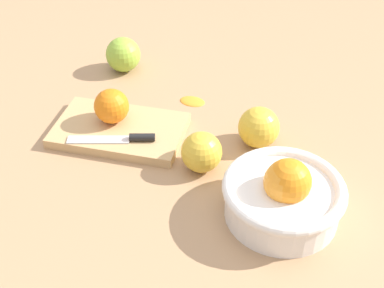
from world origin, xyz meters
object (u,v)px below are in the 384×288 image
(bowl, at_px, (284,195))
(apple_front_left, at_px, (259,127))
(orange_on_board, at_px, (112,106))
(knife, at_px, (123,138))
(apple_back_left, at_px, (202,152))
(apple_front_right, at_px, (123,55))
(cutting_board, at_px, (119,131))

(bowl, relative_size, apple_front_left, 2.52)
(orange_on_board, xyz_separation_m, knife, (-0.04, 0.05, -0.03))
(knife, relative_size, apple_back_left, 2.17)
(bowl, height_order, apple_back_left, bowl)
(apple_back_left, height_order, apple_front_left, apple_front_left)
(knife, height_order, apple_back_left, apple_back_left)
(knife, relative_size, apple_front_right, 2.02)
(orange_on_board, distance_m, apple_front_right, 0.21)
(apple_back_left, bearing_deg, knife, 0.08)
(orange_on_board, bearing_deg, apple_front_right, -68.84)
(knife, bearing_deg, cutting_board, -50.21)
(bowl, height_order, orange_on_board, bowl)
(cutting_board, relative_size, apple_back_left, 3.38)
(apple_front_right, bearing_deg, orange_on_board, 111.16)
(cutting_board, bearing_deg, bowl, 164.48)
(cutting_board, bearing_deg, orange_on_board, -39.01)
(orange_on_board, xyz_separation_m, apple_front_right, (0.08, -0.20, -0.01))
(apple_back_left, bearing_deg, orange_on_board, -13.65)
(knife, height_order, apple_front_right, apple_front_right)
(bowl, xyz_separation_m, apple_back_left, (0.15, -0.06, -0.01))
(apple_back_left, relative_size, apple_front_right, 0.93)
(apple_back_left, xyz_separation_m, apple_front_right, (0.27, -0.24, 0.00))
(cutting_board, distance_m, apple_front_right, 0.23)
(apple_front_right, bearing_deg, apple_front_left, 156.68)
(knife, xyz_separation_m, apple_front_right, (0.12, -0.24, 0.01))
(cutting_board, height_order, orange_on_board, orange_on_board)
(bowl, relative_size, orange_on_board, 2.90)
(cutting_board, bearing_deg, knife, 129.79)
(bowl, xyz_separation_m, cutting_board, (0.32, -0.09, -0.03))
(cutting_board, distance_m, apple_front_left, 0.26)
(bowl, height_order, apple_front_left, bowl)
(cutting_board, relative_size, apple_front_right, 3.15)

